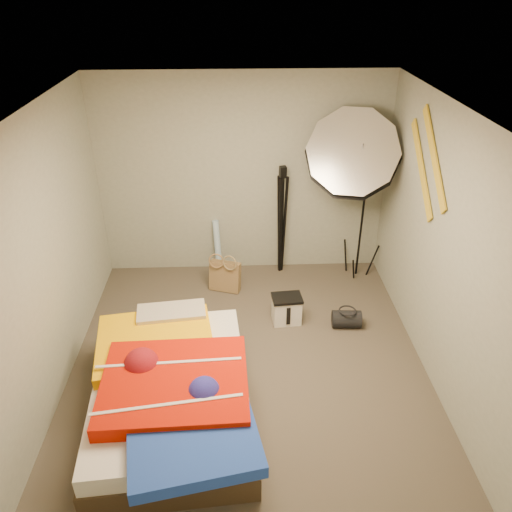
{
  "coord_description": "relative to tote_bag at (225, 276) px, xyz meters",
  "views": [
    {
      "loc": [
        -0.08,
        -3.72,
        3.44
      ],
      "look_at": [
        0.1,
        0.6,
        0.95
      ],
      "focal_mm": 35.0,
      "sensor_mm": 36.0,
      "label": 1
    }
  ],
  "objects": [
    {
      "name": "floor",
      "position": [
        0.24,
        -1.44,
        -0.19
      ],
      "size": [
        4.0,
        4.0,
        0.0
      ],
      "primitive_type": "plane",
      "color": "brown",
      "rests_on": "ground"
    },
    {
      "name": "ceiling",
      "position": [
        0.24,
        -1.44,
        2.31
      ],
      "size": [
        4.0,
        4.0,
        0.0
      ],
      "primitive_type": "plane",
      "rotation": [
        3.14,
        0.0,
        0.0
      ],
      "color": "silver",
      "rests_on": "wall_back"
    },
    {
      "name": "wall_back",
      "position": [
        0.24,
        0.56,
        1.06
      ],
      "size": [
        3.5,
        0.0,
        3.5
      ],
      "primitive_type": "plane",
      "rotation": [
        1.57,
        0.0,
        0.0
      ],
      "color": "#9EA292",
      "rests_on": "floor"
    },
    {
      "name": "wall_front",
      "position": [
        0.24,
        -3.44,
        1.06
      ],
      "size": [
        3.5,
        0.0,
        3.5
      ],
      "primitive_type": "plane",
      "rotation": [
        -1.57,
        0.0,
        0.0
      ],
      "color": "#9EA292",
      "rests_on": "floor"
    },
    {
      "name": "wall_left",
      "position": [
        -1.51,
        -1.44,
        1.06
      ],
      "size": [
        0.0,
        4.0,
        4.0
      ],
      "primitive_type": "plane",
      "rotation": [
        1.57,
        0.0,
        1.57
      ],
      "color": "#9EA292",
      "rests_on": "floor"
    },
    {
      "name": "wall_right",
      "position": [
        1.99,
        -1.44,
        1.06
      ],
      "size": [
        0.0,
        4.0,
        4.0
      ],
      "primitive_type": "plane",
      "rotation": [
        1.57,
        0.0,
        -1.57
      ],
      "color": "#9EA292",
      "rests_on": "floor"
    },
    {
      "name": "tote_bag",
      "position": [
        0.0,
        0.0,
        0.0
      ],
      "size": [
        0.41,
        0.27,
        0.39
      ],
      "primitive_type": "cube",
      "rotation": [
        -0.14,
        0.0,
        -0.32
      ],
      "color": "#987A4F",
      "rests_on": "floor"
    },
    {
      "name": "wrapping_roll",
      "position": [
        -0.1,
        0.46,
        0.16
      ],
      "size": [
        0.13,
        0.21,
        0.7
      ],
      "primitive_type": "cylinder",
      "rotation": [
        -0.17,
        0.0,
        0.28
      ],
      "color": "#63A8E2",
      "rests_on": "floor"
    },
    {
      "name": "camera_case",
      "position": [
        0.69,
        -0.68,
        -0.04
      ],
      "size": [
        0.32,
        0.24,
        0.3
      ],
      "primitive_type": "cube",
      "rotation": [
        0.0,
        0.0,
        0.09
      ],
      "color": "white",
      "rests_on": "floor"
    },
    {
      "name": "duffel_bag",
      "position": [
        1.34,
        -0.8,
        -0.09
      ],
      "size": [
        0.33,
        0.21,
        0.19
      ],
      "primitive_type": "cylinder",
      "rotation": [
        0.0,
        1.57,
        -0.07
      ],
      "color": "black",
      "rests_on": "floor"
    },
    {
      "name": "wall_stripe_upper",
      "position": [
        1.97,
        -0.84,
        1.76
      ],
      "size": [
        0.02,
        0.91,
        0.78
      ],
      "primitive_type": "cube",
      "rotation": [
        0.7,
        0.0,
        0.0
      ],
      "color": "gold",
      "rests_on": "wall_right"
    },
    {
      "name": "wall_stripe_lower",
      "position": [
        1.97,
        -0.59,
        1.56
      ],
      "size": [
        0.02,
        0.91,
        0.78
      ],
      "primitive_type": "cube",
      "rotation": [
        0.7,
        0.0,
        0.0
      ],
      "color": "gold",
      "rests_on": "wall_right"
    },
    {
      "name": "bed",
      "position": [
        -0.43,
        -1.98,
        0.09
      ],
      "size": [
        1.53,
        2.14,
        0.56
      ],
      "color": "#453421",
      "rests_on": "floor"
    },
    {
      "name": "photo_umbrella",
      "position": [
        1.48,
        0.21,
        1.44
      ],
      "size": [
        1.43,
        1.13,
        2.26
      ],
      "color": "black",
      "rests_on": "floor"
    },
    {
      "name": "camera_tripod",
      "position": [
        0.72,
        0.43,
        0.63
      ],
      "size": [
        0.09,
        0.09,
        1.43
      ],
      "color": "black",
      "rests_on": "floor"
    }
  ]
}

